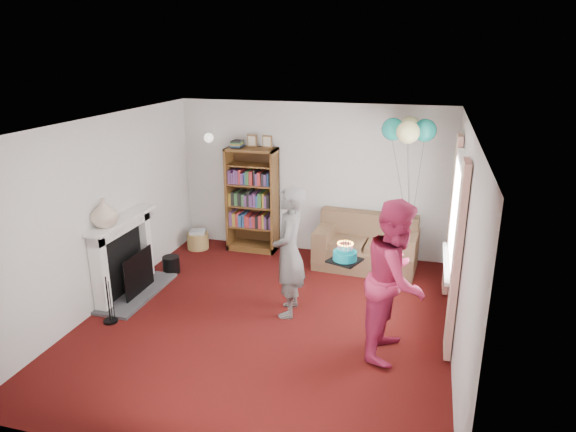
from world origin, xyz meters
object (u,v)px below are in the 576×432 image
(bookcase, at_px, (253,200))
(person_striped, at_px, (289,252))
(person_magenta, at_px, (396,279))
(sofa, at_px, (366,247))
(birthday_cake, at_px, (345,256))

(bookcase, xyz_separation_m, person_striped, (1.19, -2.03, -0.01))
(person_striped, bearing_deg, person_magenta, 60.57)
(bookcase, height_order, person_striped, bookcase)
(person_striped, height_order, person_magenta, person_magenta)
(bookcase, relative_size, person_striped, 1.15)
(sofa, xyz_separation_m, person_magenta, (0.59, -2.36, 0.59))
(person_striped, distance_m, birthday_cake, 0.97)
(sofa, bearing_deg, birthday_cake, -85.95)
(bookcase, bearing_deg, birthday_cake, -52.13)
(person_striped, bearing_deg, bookcase, -156.83)
(bookcase, height_order, sofa, bookcase)
(bookcase, xyz_separation_m, sofa, (1.97, -0.24, -0.56))
(person_striped, relative_size, birthday_cake, 5.28)
(sofa, distance_m, person_magenta, 2.50)
(sofa, height_order, birthday_cake, birthday_cake)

